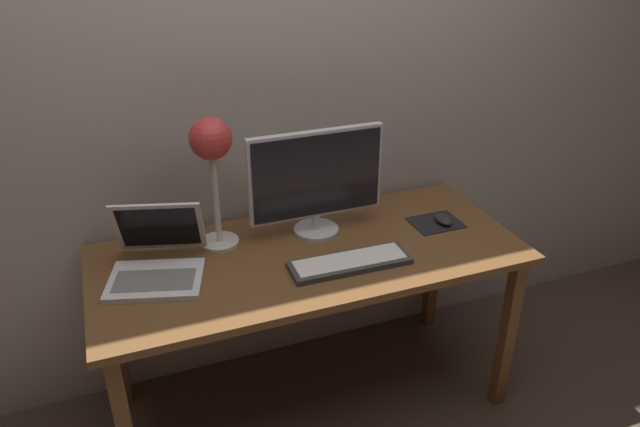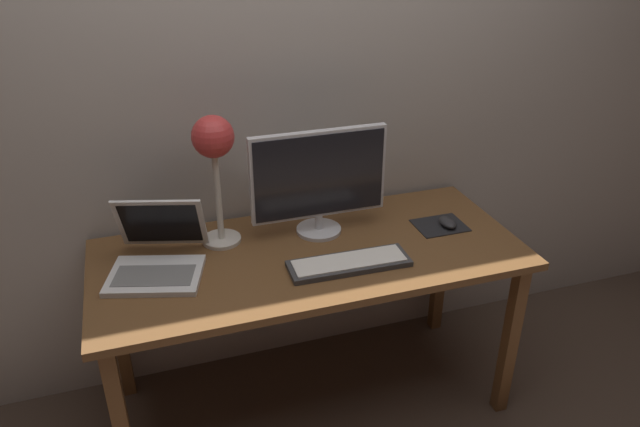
# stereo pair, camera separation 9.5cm
# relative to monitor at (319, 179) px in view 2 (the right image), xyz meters

# --- Properties ---
(ground_plane) EXTENTS (4.80, 4.80, 0.00)m
(ground_plane) POSITION_rel_monitor_xyz_m (-0.08, -0.13, -0.97)
(ground_plane) COLOR #47382D
(ground_plane) RESTS_ON ground
(back_wall) EXTENTS (4.80, 0.06, 2.60)m
(back_wall) POSITION_rel_monitor_xyz_m (-0.08, 0.27, 0.33)
(back_wall) COLOR #A8A099
(back_wall) RESTS_ON ground
(desk) EXTENTS (1.60, 0.70, 0.74)m
(desk) POSITION_rel_monitor_xyz_m (-0.08, -0.13, -0.31)
(desk) COLOR brown
(desk) RESTS_ON ground
(monitor) EXTENTS (0.53, 0.18, 0.42)m
(monitor) POSITION_rel_monitor_xyz_m (0.00, 0.00, 0.00)
(monitor) COLOR silver
(monitor) RESTS_ON desk
(keyboard_main) EXTENTS (0.44, 0.15, 0.03)m
(keyboard_main) POSITION_rel_monitor_xyz_m (0.02, -0.28, -0.22)
(keyboard_main) COLOR #38383A
(keyboard_main) RESTS_ON desk
(laptop) EXTENTS (0.40, 0.41, 0.24)m
(laptop) POSITION_rel_monitor_xyz_m (-0.62, -0.07, -0.16)
(laptop) COLOR silver
(laptop) RESTS_ON desk
(desk_lamp) EXTENTS (0.15, 0.15, 0.50)m
(desk_lamp) POSITION_rel_monitor_xyz_m (-0.38, 0.04, 0.15)
(desk_lamp) COLOR beige
(desk_lamp) RESTS_ON desk
(mousepad) EXTENTS (0.20, 0.16, 0.00)m
(mousepad) POSITION_rel_monitor_xyz_m (0.48, -0.11, -0.23)
(mousepad) COLOR black
(mousepad) RESTS_ON desk
(mouse) EXTENTS (0.06, 0.10, 0.03)m
(mouse) POSITION_rel_monitor_xyz_m (0.50, -0.12, -0.21)
(mouse) COLOR #28282B
(mouse) RESTS_ON mousepad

